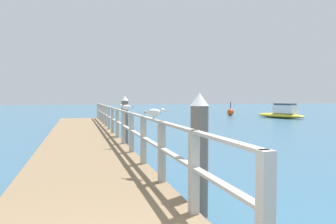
{
  "coord_description": "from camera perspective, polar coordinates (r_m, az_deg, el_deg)",
  "views": [
    {
      "loc": [
        -0.2,
        -1.35,
        1.87
      ],
      "look_at": [
        2.58,
        8.11,
        1.41
      ],
      "focal_mm": 33.31,
      "sensor_mm": 36.0,
      "label": 1
    }
  ],
  "objects": [
    {
      "name": "pier_deck",
      "position": [
        12.7,
        -15.36,
        -5.08
      ],
      "size": [
        2.67,
        22.46,
        0.36
      ],
      "primitive_type": "cube",
      "color": "#846B4C",
      "rests_on": "ground_plane"
    },
    {
      "name": "pier_railing",
      "position": [
        12.7,
        -9.73,
        -1.17
      ],
      "size": [
        0.12,
        20.98,
        1.09
      ],
      "color": "#B2ADA3",
      "rests_on": "pier_deck"
    },
    {
      "name": "dock_piling_near",
      "position": [
        4.95,
        5.76,
        -7.73
      ],
      "size": [
        0.29,
        0.29,
        1.94
      ],
      "color": "#6B6056",
      "rests_on": "ground_plane"
    },
    {
      "name": "dock_piling_far",
      "position": [
        12.53,
        -7.88,
        -1.43
      ],
      "size": [
        0.29,
        0.29,
        1.94
      ],
      "color": "#6B6056",
      "rests_on": "ground_plane"
    },
    {
      "name": "seagull_foreground",
      "position": [
        6.1,
        -2.46,
        -0.03
      ],
      "size": [
        0.41,
        0.32,
        0.21
      ],
      "rotation": [
        0.0,
        0.0,
        4.08
      ],
      "color": "white",
      "rests_on": "pier_railing"
    },
    {
      "name": "seagull_background",
      "position": [
        9.56,
        -7.64,
        0.93
      ],
      "size": [
        0.48,
        0.18,
        0.21
      ],
      "rotation": [
        0.0,
        0.0,
        1.56
      ],
      "color": "white",
      "rests_on": "pier_railing"
    },
    {
      "name": "boat_0",
      "position": [
        30.09,
        20.08,
        -0.21
      ],
      "size": [
        2.9,
        5.09,
        1.34
      ],
      "rotation": [
        0.0,
        0.0,
        3.45
      ],
      "color": "gold",
      "rests_on": "ground_plane"
    },
    {
      "name": "channel_buoy",
      "position": [
        33.0,
        11.36,
        -0.0
      ],
      "size": [
        0.7,
        0.7,
        1.4
      ],
      "color": "#E54C19",
      "rests_on": "ground_plane"
    }
  ]
}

